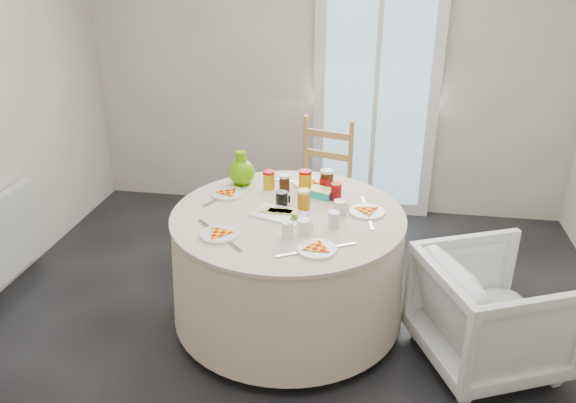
% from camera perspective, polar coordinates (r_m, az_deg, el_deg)
% --- Properties ---
extents(floor, '(4.00, 4.00, 0.00)m').
position_cam_1_polar(floor, '(3.36, -0.10, -14.67)').
color(floor, black).
rests_on(floor, ground).
extents(wall_back, '(4.00, 0.02, 2.60)m').
position_cam_1_polar(wall_back, '(4.66, 4.09, 14.33)').
color(wall_back, '#BCB5A3').
rests_on(wall_back, floor).
extents(glass_door, '(1.00, 0.08, 2.10)m').
position_cam_1_polar(glass_door, '(4.64, 8.95, 10.91)').
color(glass_door, silver).
rests_on(glass_door, floor).
extents(table, '(1.38, 1.38, 0.70)m').
position_cam_1_polar(table, '(3.38, 0.00, -6.56)').
color(table, beige).
rests_on(table, floor).
extents(wooden_chair, '(0.53, 0.51, 0.96)m').
position_cam_1_polar(wooden_chair, '(4.23, 3.07, 1.54)').
color(wooden_chair, '#AC8A46').
rests_on(wooden_chair, floor).
extents(armchair, '(0.87, 0.89, 0.71)m').
position_cam_1_polar(armchair, '(3.24, 20.15, -9.51)').
color(armchair, silver).
rests_on(armchair, floor).
extents(place_settings, '(1.43, 1.43, 0.02)m').
position_cam_1_polar(place_settings, '(3.20, 0.00, -0.49)').
color(place_settings, white).
rests_on(place_settings, table).
extents(jar_cluster, '(0.54, 0.36, 0.14)m').
position_cam_1_polar(jar_cluster, '(3.43, 1.24, 2.22)').
color(jar_cluster, maroon).
rests_on(jar_cluster, table).
extents(butter_tub, '(0.16, 0.14, 0.05)m').
position_cam_1_polar(butter_tub, '(3.41, 3.50, 1.38)').
color(butter_tub, '#1AB0AB').
rests_on(butter_tub, table).
extents(green_pitcher, '(0.21, 0.21, 0.22)m').
position_cam_1_polar(green_pitcher, '(3.56, -4.76, 3.89)').
color(green_pitcher, '#58A203').
rests_on(green_pitcher, table).
extents(cheese_platter, '(0.35, 0.28, 0.04)m').
position_cam_1_polar(cheese_platter, '(3.17, -0.88, -0.63)').
color(cheese_platter, silver).
rests_on(cheese_platter, table).
extents(mugs_glasses, '(0.69, 0.69, 0.10)m').
position_cam_1_polar(mugs_glasses, '(3.16, 2.19, -0.04)').
color(mugs_glasses, '#979797').
rests_on(mugs_glasses, table).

